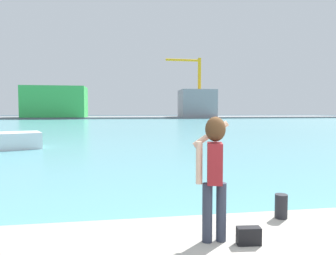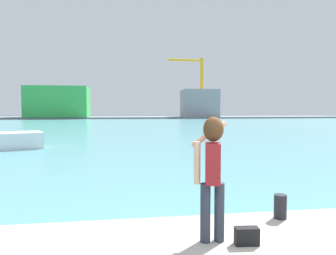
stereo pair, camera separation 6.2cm
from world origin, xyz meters
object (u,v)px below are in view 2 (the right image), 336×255
at_px(harbor_bollard, 280,207).
at_px(warehouse_right, 199,103).
at_px(warehouse_left, 58,102).
at_px(port_crane, 198,81).
at_px(handbag, 247,236).
at_px(person_photographer, 212,166).

bearing_deg(harbor_bollard, warehouse_right, 76.64).
height_order(warehouse_left, warehouse_right, warehouse_left).
bearing_deg(port_crane, warehouse_right, -90.27).
bearing_deg(handbag, warehouse_left, 102.92).
bearing_deg(handbag, person_photographer, 158.07).
xyz_separation_m(warehouse_right, port_crane, (0.01, 1.83, 6.81)).
xyz_separation_m(handbag, port_crane, (21.40, 88.72, 10.76)).
bearing_deg(handbag, harbor_bollard, 42.51).
distance_m(handbag, warehouse_left, 88.21).
height_order(harbor_bollard, warehouse_left, warehouse_left).
xyz_separation_m(handbag, warehouse_right, (21.40, 86.89, 3.94)).
xyz_separation_m(person_photographer, warehouse_right, (21.84, 86.71, 3.00)).
bearing_deg(person_photographer, harbor_bollard, -48.56).
bearing_deg(person_photographer, warehouse_left, 27.40).
xyz_separation_m(person_photographer, harbor_bollard, (1.41, 0.71, -0.86)).
relative_size(warehouse_right, port_crane, 0.58).
relative_size(handbag, warehouse_right, 0.03).
distance_m(person_photographer, warehouse_right, 89.47).
height_order(handbag, warehouse_left, warehouse_left).
bearing_deg(port_crane, handbag, -103.56).
xyz_separation_m(harbor_bollard, warehouse_left, (-20.67, 85.00, 4.06)).
bearing_deg(warehouse_left, handbag, -77.08).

